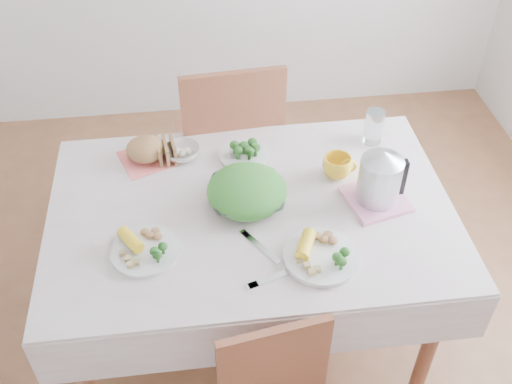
{
  "coord_description": "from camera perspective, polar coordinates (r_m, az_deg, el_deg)",
  "views": [
    {
      "loc": [
        -0.18,
        -1.6,
        2.3
      ],
      "look_at": [
        0.02,
        0.02,
        0.82
      ],
      "focal_mm": 42.0,
      "sensor_mm": 36.0,
      "label": 1
    }
  ],
  "objects": [
    {
      "name": "knife",
      "position": [
        2.0,
        2.0,
        -7.99
      ],
      "size": [
        0.2,
        0.09,
        0.0
      ],
      "primitive_type": "cube",
      "rotation": [
        0.0,
        0.0,
        1.9
      ],
      "color": "silver",
      "rests_on": "tablecloth"
    },
    {
      "name": "fork_left",
      "position": [
        2.09,
        0.45,
        -5.27
      ],
      "size": [
        0.12,
        0.17,
        0.0
      ],
      "primitive_type": "cube",
      "rotation": [
        0.0,
        0.0,
        0.58
      ],
      "color": "silver",
      "rests_on": "tablecloth"
    },
    {
      "name": "broccoli_plate",
      "position": [
        2.45,
        -1.15,
        3.53
      ],
      "size": [
        0.24,
        0.24,
        0.02
      ],
      "primitive_type": "cylinder",
      "rotation": [
        0.0,
        0.0,
        0.18
      ],
      "color": "beige",
      "rests_on": "tablecloth"
    },
    {
      "name": "dinner_plate_left",
      "position": [
        2.1,
        -10.51,
        -5.52
      ],
      "size": [
        0.29,
        0.29,
        0.02
      ],
      "primitive_type": "cylinder",
      "rotation": [
        0.0,
        0.0,
        0.22
      ],
      "color": "white",
      "rests_on": "tablecloth"
    },
    {
      "name": "dinner_plate_right",
      "position": [
        2.06,
        6.23,
        -6.15
      ],
      "size": [
        0.37,
        0.37,
        0.02
      ],
      "primitive_type": "cylinder",
      "rotation": [
        0.0,
        0.0,
        -0.76
      ],
      "color": "white",
      "rests_on": "tablecloth"
    },
    {
      "name": "pink_tray",
      "position": [
        2.29,
        11.34,
        -0.67
      ],
      "size": [
        0.26,
        0.26,
        0.02
      ],
      "primitive_type": "cube",
      "rotation": [
        0.0,
        0.0,
        0.23
      ],
      "color": "pink",
      "rests_on": "tablecloth"
    },
    {
      "name": "glass_tumbler",
      "position": [
        2.54,
        11.12,
        5.94
      ],
      "size": [
        0.1,
        0.1,
        0.15
      ],
      "primitive_type": "cylinder",
      "rotation": [
        0.0,
        0.0,
        0.29
      ],
      "color": "white",
      "rests_on": "tablecloth"
    },
    {
      "name": "fruit_bowl",
      "position": [
        2.46,
        -7.04,
        3.78
      ],
      "size": [
        0.15,
        0.15,
        0.05
      ],
      "primitive_type": "imported",
      "rotation": [
        0.0,
        0.0,
        -0.04
      ],
      "color": "white",
      "rests_on": "tablecloth"
    },
    {
      "name": "floor",
      "position": [
        2.81,
        -0.36,
        -12.79
      ],
      "size": [
        3.6,
        3.6,
        0.0
      ],
      "primitive_type": "plane",
      "color": "brown",
      "rests_on": "ground"
    },
    {
      "name": "tablecloth",
      "position": [
        2.23,
        -0.45,
        -1.6
      ],
      "size": [
        1.5,
        1.0,
        0.01
      ],
      "primitive_type": "cube",
      "color": "beige",
      "rests_on": "dining_table"
    },
    {
      "name": "yellow_mug",
      "position": [
        2.36,
        7.74,
        2.42
      ],
      "size": [
        0.14,
        0.14,
        0.09
      ],
      "primitive_type": "imported",
      "rotation": [
        0.0,
        0.0,
        -0.24
      ],
      "color": "yellow",
      "rests_on": "tablecloth"
    },
    {
      "name": "bread_loaf",
      "position": [
        2.45,
        -10.49,
        4.16
      ],
      "size": [
        0.16,
        0.15,
        0.09
      ],
      "primitive_type": "ellipsoid",
      "rotation": [
        0.0,
        0.0,
        -0.03
      ],
      "color": "olive",
      "rests_on": "napkin"
    },
    {
      "name": "napkin",
      "position": [
        2.48,
        -10.33,
        3.14
      ],
      "size": [
        0.26,
        0.26,
        0.0
      ],
      "primitive_type": "cube",
      "rotation": [
        0.0,
        0.0,
        0.37
      ],
      "color": "#FF6F67",
      "rests_on": "tablecloth"
    },
    {
      "name": "salad_bowl",
      "position": [
        2.22,
        -0.87,
        -0.46
      ],
      "size": [
        0.28,
        0.28,
        0.07
      ],
      "primitive_type": "imported",
      "rotation": [
        0.0,
        0.0,
        0.01
      ],
      "color": "white",
      "rests_on": "tablecloth"
    },
    {
      "name": "electric_kettle",
      "position": [
        2.22,
        11.73,
        1.46
      ],
      "size": [
        0.17,
        0.17,
        0.22
      ],
      "primitive_type": "cylinder",
      "rotation": [
        0.0,
        0.0,
        0.09
      ],
      "color": "#B2B5BA",
      "rests_on": "pink_tray"
    },
    {
      "name": "chair_far",
      "position": [
        2.96,
        -2.65,
        3.84
      ],
      "size": [
        0.5,
        0.5,
        1.04
      ],
      "primitive_type": "cube",
      "rotation": [
        0.0,
        0.0,
        3.22
      ],
      "color": "brown",
      "rests_on": "floor"
    },
    {
      "name": "dining_table",
      "position": [
        2.51,
        -0.4,
        -7.88
      ],
      "size": [
        1.4,
        0.9,
        0.75
      ],
      "primitive_type": "cube",
      "color": "brown",
      "rests_on": "floor"
    }
  ]
}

